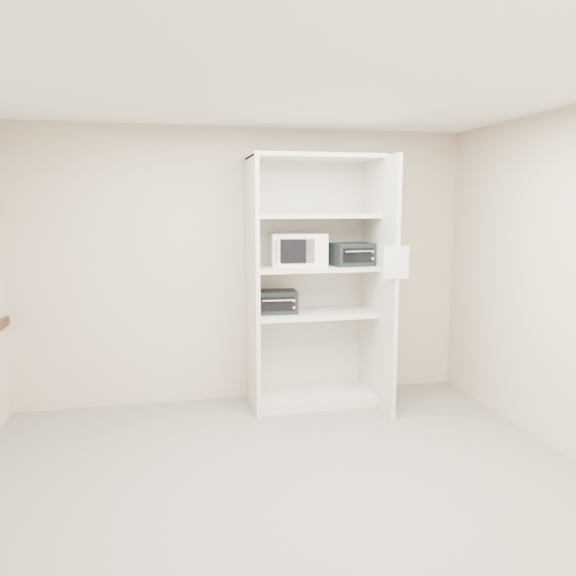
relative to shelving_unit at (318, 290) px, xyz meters
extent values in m
cube|color=slate|center=(-0.67, -1.70, -1.13)|extent=(4.50, 4.00, 0.01)
cube|color=white|center=(-0.67, -1.70, 1.57)|extent=(4.50, 4.00, 0.01)
cube|color=#B8AA91|center=(-0.67, 0.30, 0.22)|extent=(4.50, 0.02, 2.70)
cube|color=#B8AA91|center=(-0.67, -3.70, 0.22)|extent=(4.50, 0.02, 2.70)
cube|color=beige|center=(-0.65, -0.02, 0.07)|extent=(0.04, 0.60, 2.40)
cube|color=beige|center=(0.55, -0.17, 0.07)|extent=(0.04, 0.90, 2.40)
cube|color=beige|center=(-0.05, 0.28, 0.07)|extent=(1.24, 0.02, 2.40)
cube|color=beige|center=(-0.05, 0.00, -1.08)|extent=(1.16, 0.56, 0.10)
cube|color=beige|center=(-0.05, 0.00, -0.23)|extent=(1.16, 0.56, 0.04)
cube|color=beige|center=(-0.05, 0.00, 0.22)|extent=(1.16, 0.56, 0.04)
cube|color=beige|center=(-0.05, 0.00, 0.72)|extent=(1.16, 0.56, 0.04)
cube|color=beige|center=(-0.05, 0.00, 1.27)|extent=(1.24, 0.60, 0.04)
cube|color=white|center=(-0.19, 0.05, 0.40)|extent=(0.56, 0.45, 0.31)
cube|color=black|center=(0.32, -0.06, 0.35)|extent=(0.42, 0.34, 0.22)
cube|color=black|center=(-0.41, 0.02, -0.10)|extent=(0.41, 0.32, 0.21)
cube|color=white|center=(0.54, -0.63, 0.32)|extent=(0.22, 0.02, 0.28)
camera|label=1|loc=(-1.45, -5.23, 0.81)|focal=35.00mm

